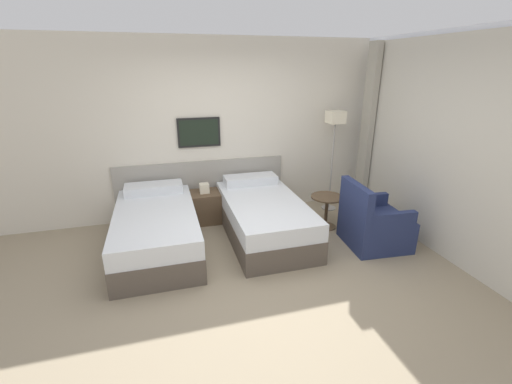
{
  "coord_description": "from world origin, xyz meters",
  "views": [
    {
      "loc": [
        -0.95,
        -3.2,
        2.28
      ],
      "look_at": [
        0.23,
        0.95,
        0.69
      ],
      "focal_mm": 24.0,
      "sensor_mm": 36.0,
      "label": 1
    }
  ],
  "objects_px": {
    "bed_near_door": "(157,229)",
    "armchair": "(373,225)",
    "floor_lamp": "(335,128)",
    "side_table": "(327,205)",
    "bed_near_window": "(263,217)",
    "nightstand": "(205,206)"
  },
  "relations": [
    {
      "from": "bed_near_window",
      "to": "floor_lamp",
      "type": "height_order",
      "value": "floor_lamp"
    },
    {
      "from": "floor_lamp",
      "to": "nightstand",
      "type": "bearing_deg",
      "value": 178.04
    },
    {
      "from": "bed_near_door",
      "to": "bed_near_window",
      "type": "height_order",
      "value": "same"
    },
    {
      "from": "nightstand",
      "to": "armchair",
      "type": "bearing_deg",
      "value": -33.46
    },
    {
      "from": "side_table",
      "to": "armchair",
      "type": "bearing_deg",
      "value": -61.5
    },
    {
      "from": "floor_lamp",
      "to": "armchair",
      "type": "bearing_deg",
      "value": -91.03
    },
    {
      "from": "bed_near_door",
      "to": "armchair",
      "type": "height_order",
      "value": "armchair"
    },
    {
      "from": "nightstand",
      "to": "bed_near_window",
      "type": "bearing_deg",
      "value": -43.62
    },
    {
      "from": "floor_lamp",
      "to": "side_table",
      "type": "xyz_separation_m",
      "value": [
        -0.38,
        -0.63,
        -1.02
      ]
    },
    {
      "from": "side_table",
      "to": "armchair",
      "type": "xyz_separation_m",
      "value": [
        0.36,
        -0.66,
        -0.06
      ]
    },
    {
      "from": "bed_near_window",
      "to": "armchair",
      "type": "bearing_deg",
      "value": -26.6
    },
    {
      "from": "side_table",
      "to": "bed_near_window",
      "type": "bearing_deg",
      "value": 179.39
    },
    {
      "from": "side_table",
      "to": "bed_near_door",
      "type": "bearing_deg",
      "value": 179.75
    },
    {
      "from": "bed_near_door",
      "to": "floor_lamp",
      "type": "xyz_separation_m",
      "value": [
        2.81,
        0.62,
        1.09
      ]
    },
    {
      "from": "nightstand",
      "to": "floor_lamp",
      "type": "bearing_deg",
      "value": -1.96
    },
    {
      "from": "floor_lamp",
      "to": "side_table",
      "type": "relative_size",
      "value": 3.31
    },
    {
      "from": "nightstand",
      "to": "side_table",
      "type": "xyz_separation_m",
      "value": [
        1.71,
        -0.71,
        0.1
      ]
    },
    {
      "from": "floor_lamp",
      "to": "armchair",
      "type": "height_order",
      "value": "floor_lamp"
    },
    {
      "from": "bed_near_window",
      "to": "nightstand",
      "type": "xyz_separation_m",
      "value": [
        -0.73,
        0.7,
        -0.04
      ]
    },
    {
      "from": "side_table",
      "to": "armchair",
      "type": "relative_size",
      "value": 0.56
    },
    {
      "from": "nightstand",
      "to": "side_table",
      "type": "relative_size",
      "value": 1.24
    },
    {
      "from": "armchair",
      "to": "floor_lamp",
      "type": "bearing_deg",
      "value": 3.43
    }
  ]
}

